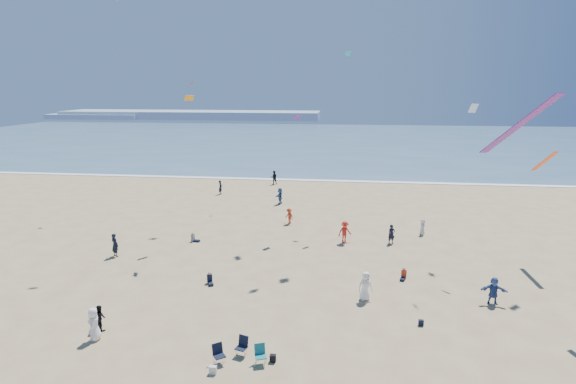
# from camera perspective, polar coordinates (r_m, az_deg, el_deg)

# --- Properties ---
(ground) EXTENTS (220.00, 220.00, 0.00)m
(ground) POSITION_cam_1_polar(r_m,az_deg,el_deg) (23.26, -7.87, -21.42)
(ground) COLOR tan
(ground) RESTS_ON ground
(ocean) EXTENTS (220.00, 100.00, 0.06)m
(ocean) POSITION_cam_1_polar(r_m,az_deg,el_deg) (114.32, 4.38, 6.54)
(ocean) COLOR #476B84
(ocean) RESTS_ON ground
(surf_line) EXTENTS (220.00, 1.20, 0.08)m
(surf_line) POSITION_cam_1_polar(r_m,az_deg,el_deg) (65.00, 2.25, 1.52)
(surf_line) COLOR white
(surf_line) RESTS_ON ground
(headland_far) EXTENTS (110.00, 20.00, 3.20)m
(headland_far) POSITION_cam_1_polar(r_m,az_deg,el_deg) (199.76, -12.22, 9.56)
(headland_far) COLOR #7A8EA8
(headland_far) RESTS_ON ground
(headland_near) EXTENTS (40.00, 14.00, 2.00)m
(headland_near) POSITION_cam_1_polar(r_m,az_deg,el_deg) (211.85, -23.06, 8.84)
(headland_near) COLOR #7A8EA8
(headland_near) RESTS_ON ground
(standing_flyers) EXTENTS (28.54, 50.67, 1.91)m
(standing_flyers) POSITION_cam_1_polar(r_m,az_deg,el_deg) (38.13, 1.25, -5.59)
(standing_flyers) COLOR #375897
(standing_flyers) RESTS_ON ground
(seated_group) EXTENTS (18.16, 21.02, 0.84)m
(seated_group) POSITION_cam_1_polar(r_m,az_deg,el_deg) (28.64, -2.00, -13.24)
(seated_group) COLOR white
(seated_group) RESTS_ON ground
(chair_cluster) EXTENTS (2.81, 1.60, 1.00)m
(chair_cluster) POSITION_cam_1_polar(r_m,az_deg,el_deg) (23.44, -6.07, -19.60)
(chair_cluster) COLOR black
(chair_cluster) RESTS_ON ground
(white_tote) EXTENTS (0.35, 0.20, 0.40)m
(white_tote) POSITION_cam_1_polar(r_m,az_deg,el_deg) (22.96, -9.52, -21.40)
(white_tote) COLOR silver
(white_tote) RESTS_ON ground
(black_backpack) EXTENTS (0.30, 0.22, 0.38)m
(black_backpack) POSITION_cam_1_polar(r_m,az_deg,el_deg) (23.48, -1.94, -20.35)
(black_backpack) COLOR black
(black_backpack) RESTS_ON ground
(navy_bag) EXTENTS (0.28, 0.18, 0.34)m
(navy_bag) POSITION_cam_1_polar(r_m,az_deg,el_deg) (27.47, 16.54, -15.63)
(navy_bag) COLOR black
(navy_bag) RESTS_ON ground
(kites_aloft) EXTENTS (40.50, 45.63, 27.67)m
(kites_aloft) POSITION_cam_1_polar(r_m,az_deg,el_deg) (32.32, 16.00, 15.99)
(kites_aloft) COLOR red
(kites_aloft) RESTS_ON ground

